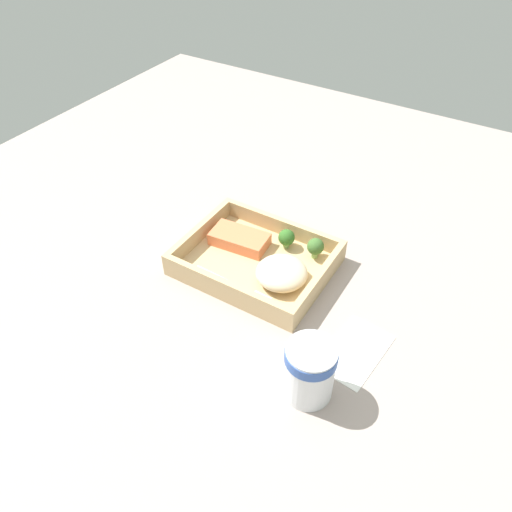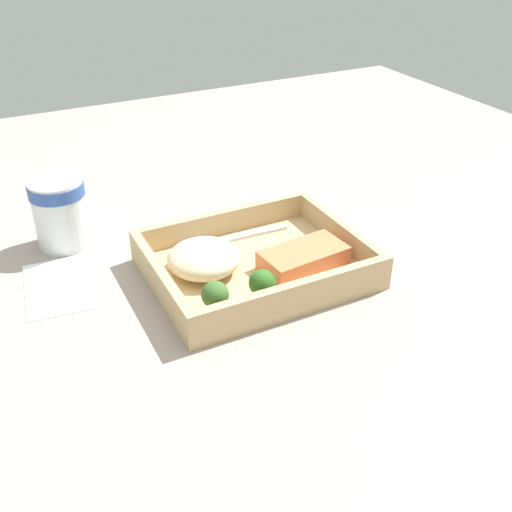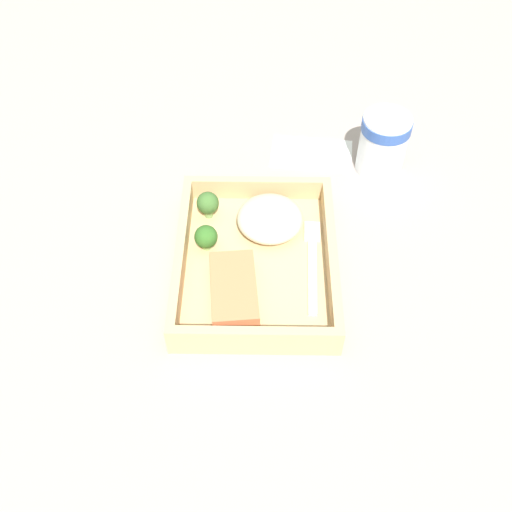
{
  "view_description": "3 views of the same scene",
  "coord_description": "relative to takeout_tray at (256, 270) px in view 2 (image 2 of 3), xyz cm",
  "views": [
    {
      "loc": [
        35.66,
        -58.48,
        64.11
      ],
      "look_at": [
        0.0,
        0.0,
        2.7
      ],
      "focal_mm": 35.0,
      "sensor_mm": 36.0,
      "label": 1
    },
    {
      "loc": [
        29.45,
        58.16,
        42.83
      ],
      "look_at": [
        0.0,
        0.0,
        2.7
      ],
      "focal_mm": 42.0,
      "sensor_mm": 36.0,
      "label": 2
    },
    {
      "loc": [
        -50.56,
        -0.71,
        64.24
      ],
      "look_at": [
        0.0,
        0.0,
        2.7
      ],
      "focal_mm": 42.0,
      "sensor_mm": 36.0,
      "label": 3
    }
  ],
  "objects": [
    {
      "name": "receipt_slip",
      "position": [
        23.69,
        -8.66,
        -0.48
      ],
      "size": [
        9.2,
        13.71,
        0.24
      ],
      "primitive_type": "cube",
      "rotation": [
        0.0,
        0.0,
        -0.1
      ],
      "color": "white",
      "rests_on": "ground_plane"
    },
    {
      "name": "mashed_potatoes",
      "position": [
        6.43,
        -1.86,
        2.52
      ],
      "size": [
        9.23,
        9.25,
        3.84
      ],
      "primitive_type": "ellipsoid",
      "color": "beige",
      "rests_on": "takeout_tray"
    },
    {
      "name": "broccoli_floret_2",
      "position": [
        8.69,
        6.94,
        3.09
      ],
      "size": [
        3.18,
        3.18,
        4.21
      ],
      "color": "#769D58",
      "rests_on": "takeout_tray"
    },
    {
      "name": "fork",
      "position": [
        0.52,
        -7.63,
        0.82
      ],
      "size": [
        15.85,
        2.34,
        0.44
      ],
      "color": "silver",
      "rests_on": "takeout_tray"
    },
    {
      "name": "salmon_fillet",
      "position": [
        -5.42,
        2.77,
        1.85
      ],
      "size": [
        11.5,
        6.84,
        2.49
      ],
      "primitive_type": "cube",
      "rotation": [
        0.0,
        0.0,
        0.1
      ],
      "color": "#F17A4D",
      "rests_on": "takeout_tray"
    },
    {
      "name": "tray_rim",
      "position": [
        0.0,
        0.0,
        2.29
      ],
      "size": [
        26.86,
        21.25,
        3.37
      ],
      "color": "tan",
      "rests_on": "takeout_tray"
    },
    {
      "name": "broccoli_floret_1",
      "position": [
        2.65,
        6.81,
        2.79
      ],
      "size": [
        3.19,
        3.19,
        3.88
      ],
      "color": "#80AF62",
      "rests_on": "takeout_tray"
    },
    {
      "name": "takeout_tray",
      "position": [
        0.0,
        0.0,
        0.0
      ],
      "size": [
        26.86,
        21.25,
        1.2
      ],
      "primitive_type": "cube",
      "color": "tan",
      "rests_on": "ground_plane"
    },
    {
      "name": "paper_cup",
      "position": [
        20.46,
        -18.99,
        4.86
      ],
      "size": [
        7.44,
        7.44,
        9.76
      ],
      "color": "silver",
      "rests_on": "ground_plane"
    },
    {
      "name": "ground_plane",
      "position": [
        0.0,
        0.0,
        -1.6
      ],
      "size": [
        160.0,
        160.0,
        2.0
      ],
      "primitive_type": "cube",
      "color": "#A29189"
    }
  ]
}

